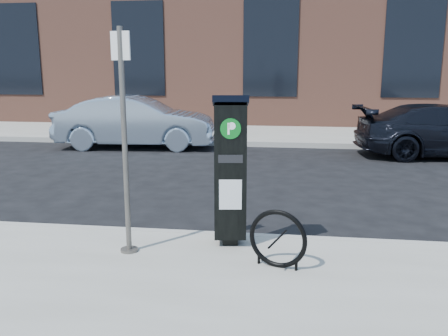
% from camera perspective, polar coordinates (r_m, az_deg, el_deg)
% --- Properties ---
extents(ground, '(120.00, 120.00, 0.00)m').
position_cam_1_polar(ground, '(6.39, 0.71, -9.13)').
color(ground, black).
rests_on(ground, ground).
extents(sidewalk_far, '(60.00, 12.00, 0.15)m').
position_cam_1_polar(sidewalk_far, '(20.06, 5.68, 5.53)').
color(sidewalk_far, gray).
rests_on(sidewalk_far, ground).
extents(curb_near, '(60.00, 0.12, 0.16)m').
position_cam_1_polar(curb_near, '(6.35, 0.69, -8.56)').
color(curb_near, '#9E9B93').
rests_on(curb_near, ground).
extents(curb_far, '(60.00, 0.12, 0.16)m').
position_cam_1_polar(curb_far, '(14.13, 4.73, 2.86)').
color(curb_far, '#9E9B93').
rests_on(curb_far, ground).
extents(building, '(28.00, 10.05, 8.25)m').
position_cam_1_polar(building, '(23.00, 6.20, 16.50)').
color(building, brown).
rests_on(building, ground).
extents(parking_kiosk, '(0.47, 0.43, 1.84)m').
position_cam_1_polar(parking_kiosk, '(5.74, 0.77, -0.15)').
color(parking_kiosk, black).
rests_on(parking_kiosk, sidewalk_near).
extents(sign_pole, '(0.23, 0.21, 2.59)m').
position_cam_1_polar(sign_pole, '(5.53, -11.86, 2.75)').
color(sign_pole, '#5C5651').
rests_on(sign_pole, sidewalk_near).
extents(bike_rack, '(0.65, 0.25, 0.66)m').
position_cam_1_polar(bike_rack, '(5.25, 6.49, -8.51)').
color(bike_rack, black).
rests_on(bike_rack, sidewalk_near).
extents(car_silver, '(4.69, 1.97, 1.51)m').
position_cam_1_polar(car_silver, '(14.11, -10.51, 5.47)').
color(car_silver, '#8DA0B4').
rests_on(car_silver, ground).
extents(car_dark, '(4.89, 2.33, 1.38)m').
position_cam_1_polar(car_dark, '(13.73, 25.39, 4.06)').
color(car_dark, black).
rests_on(car_dark, ground).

